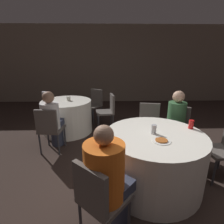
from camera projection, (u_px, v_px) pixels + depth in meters
name	position (u px, v px, depth m)	size (l,w,h in m)	color
ground_plane	(157.00, 186.00, 2.40)	(16.00, 16.00, 0.00)	#332621
wall_back	(125.00, 65.00, 6.58)	(16.00, 0.06, 2.80)	gray
table_near	(153.00, 159.00, 2.37)	(1.31, 1.31, 0.74)	white
table_far	(67.00, 116.00, 4.06)	(1.12, 1.12, 0.74)	white
chair_near_northeast	(177.00, 125.00, 3.16)	(0.56, 0.56, 0.85)	#59514C
chair_near_north	(149.00, 122.00, 3.34)	(0.46, 0.46, 0.85)	#59514C
chair_near_southwest	(98.00, 196.00, 1.56)	(0.56, 0.56, 0.85)	#59514C
chair_far_south	(49.00, 127.00, 3.09)	(0.44, 0.44, 0.85)	#59514C
chair_far_east	(109.00, 108.00, 4.18)	(0.46, 0.45, 0.85)	#59514C
chair_far_northeast	(95.00, 102.00, 4.77)	(0.56, 0.56, 0.85)	#59514C
person_green_jacket	(174.00, 125.00, 3.02)	(0.43, 0.46, 1.16)	black
person_white_shirt	(53.00, 121.00, 3.23)	(0.34, 0.50, 1.13)	#33384C
person_orange_shirt	(109.00, 179.00, 1.64)	(0.49, 0.50, 1.16)	#33384C
pizza_plate_near	(161.00, 141.00, 2.07)	(0.22, 0.22, 0.02)	white
soda_can_silver	(154.00, 129.00, 2.25)	(0.07, 0.07, 0.12)	silver
soda_can_red	(191.00, 124.00, 2.41)	(0.07, 0.07, 0.12)	red
bottle_far	(44.00, 97.00, 3.84)	(0.09, 0.09, 0.23)	white
cup_far	(69.00, 98.00, 3.97)	(0.08, 0.08, 0.09)	silver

